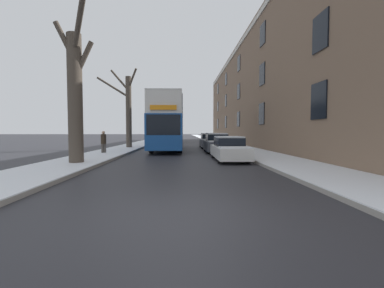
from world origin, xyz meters
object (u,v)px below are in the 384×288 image
bare_tree_left_1 (128,109)px  parked_car_0 (229,149)px  double_decker_bus (168,121)px  parked_car_1 (217,144)px  bare_tree_left_0 (75,93)px  parked_car_2 (209,141)px  pedestrian_left_sidewalk (104,142)px  oncoming_van (174,134)px

bare_tree_left_1 → parked_car_0: size_ratio=1.63×
double_decker_bus → parked_car_1: bearing=-35.1°
bare_tree_left_0 → parked_car_2: bare_tree_left_0 is taller
parked_car_2 → pedestrian_left_sidewalk: 11.08m
bare_tree_left_0 → pedestrian_left_sidewalk: bare_tree_left_0 is taller
parked_car_2 → double_decker_bus: bearing=-144.1°
parked_car_1 → parked_car_2: 5.63m
bare_tree_left_0 → parked_car_1: bare_tree_left_0 is taller
bare_tree_left_1 → parked_car_0: 13.06m
bare_tree_left_1 → parked_car_2: bare_tree_left_1 is taller
parked_car_2 → pedestrian_left_sidewalk: pedestrian_left_sidewalk is taller
double_decker_bus → parked_car_2: bearing=35.9°
bare_tree_left_1 → parked_car_1: (7.85, -4.53, -3.04)m
parked_car_1 → oncoming_van: 19.69m
double_decker_bus → pedestrian_left_sidewalk: bearing=-132.8°
bare_tree_left_1 → pedestrian_left_sidewalk: size_ratio=4.44×
double_decker_bus → parked_car_1: 5.16m
parked_car_1 → pedestrian_left_sidewalk: pedestrian_left_sidewalk is taller
double_decker_bus → parked_car_1: double_decker_bus is taller
bare_tree_left_1 → pedestrian_left_sidewalk: 6.97m
bare_tree_left_1 → parked_car_2: size_ratio=1.75×
oncoming_van → parked_car_1: bearing=-78.1°
bare_tree_left_0 → oncoming_van: size_ratio=1.43×
parked_car_1 → pedestrian_left_sidewalk: (-8.20, -1.82, 0.22)m
bare_tree_left_0 → parked_car_1: size_ratio=1.89×
parked_car_1 → parked_car_2: (0.00, 5.63, -0.02)m
parked_car_2 → parked_car_1: bearing=-90.0°
double_decker_bus → oncoming_van: size_ratio=2.09×
parked_car_2 → oncoming_van: 14.23m
bare_tree_left_0 → bare_tree_left_1: 12.10m
double_decker_bus → parked_car_0: (3.94, -8.19, -1.91)m
double_decker_bus → pedestrian_left_sidewalk: double_decker_bus is taller
bare_tree_left_1 → pedestrian_left_sidewalk: bare_tree_left_1 is taller
double_decker_bus → parked_car_2: double_decker_bus is taller
parked_car_1 → pedestrian_left_sidewalk: bearing=-167.5°
bare_tree_left_0 → double_decker_bus: (3.77, 10.33, -0.91)m
parked_car_1 → oncoming_van: bearing=101.9°
double_decker_bus → parked_car_1: (3.94, -2.77, -1.85)m
oncoming_van → bare_tree_left_1: bearing=-104.5°
double_decker_bus → parked_car_1: size_ratio=2.76×
bare_tree_left_1 → parked_car_2: (7.85, 1.09, -3.06)m
bare_tree_left_0 → parked_car_1: 11.15m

